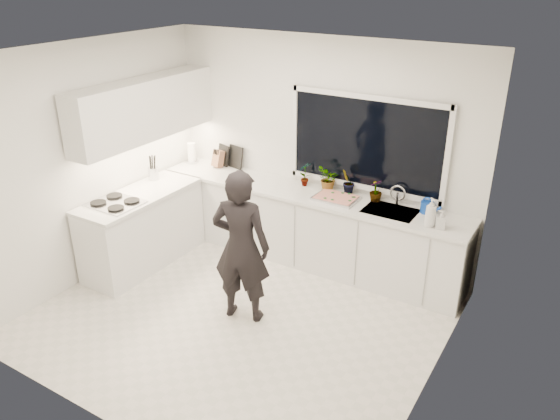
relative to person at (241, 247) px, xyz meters
The scene contains 25 objects.
floor 0.83m from the person, 108.23° to the right, with size 4.00×3.50×0.02m, color beige.
wall_back 1.79m from the person, 90.55° to the left, with size 4.00×0.02×2.70m, color white.
wall_left 2.09m from the person, behind, with size 0.02×3.50×2.70m, color white.
wall_right 2.06m from the person, ahead, with size 0.02×3.50×2.70m, color white.
ceiling 1.89m from the person, 108.23° to the right, with size 4.00×3.50×0.02m, color white.
window 1.92m from the person, 70.79° to the left, with size 1.80×0.02×1.00m, color black.
base_cabinets_back 1.45m from the person, 90.67° to the left, with size 3.92×0.58×0.88m, color white.
base_cabinets_left 1.75m from the person, 169.90° to the left, with size 0.58×1.60×0.88m, color white.
countertop_back 1.39m from the person, 90.67° to the left, with size 3.94×0.62×0.04m, color silver.
countertop_left 1.71m from the person, 169.90° to the left, with size 0.62×1.60×0.04m, color silver.
upper_cabinets 2.18m from the person, 160.20° to the left, with size 0.34×2.10×0.70m, color white.
sink 1.74m from the person, 53.57° to the left, with size 0.58×0.42×0.14m, color silver.
faucet 1.92m from the person, 57.14° to the left, with size 0.03×0.03×0.22m, color silver.
stovetop 1.71m from the person, behind, with size 0.56×0.48×0.03m, color black.
person is the anchor object (origin of this frame).
pizza_tray 1.43m from the person, 74.37° to the left, with size 0.49×0.37×0.03m, color #B5B5BA.
pizza 1.43m from the person, 74.37° to the left, with size 0.45×0.32×0.01m, color #B5181A.
watering_can 2.09m from the person, 48.36° to the left, with size 0.14×0.14×0.13m, color #123EA9.
paper_towel_roll 2.41m from the person, 141.20° to the left, with size 0.11×0.11×0.26m, color white.
knife_block 2.12m from the person, 133.25° to the left, with size 0.13×0.10×0.22m, color #9C7248.
utensil_crock 2.02m from the person, 158.10° to the left, with size 0.13×0.13×0.16m, color silver.
picture_frame_large 2.19m from the person, 131.16° to the left, with size 0.22×0.02×0.28m, color black.
picture_frame_small 2.07m from the person, 126.95° to the left, with size 0.25×0.02×0.30m, color black.
herb_plants 1.60m from the person, 79.98° to the left, with size 1.10×0.31×0.31m.
soap_bottles 2.00m from the person, 38.92° to the left, with size 0.25×0.17×0.31m.
Camera 1 is at (2.86, -3.86, 3.43)m, focal length 35.00 mm.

